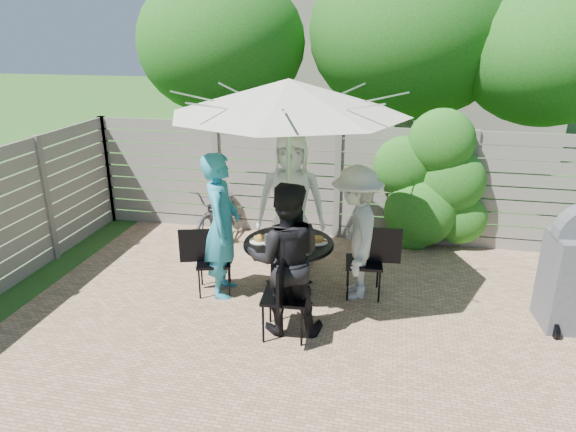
% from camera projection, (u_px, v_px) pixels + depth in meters
% --- Properties ---
extents(backyard_envelope, '(60.00, 60.00, 5.00)m').
position_uv_depth(backyard_envelope, '(373.00, 52.00, 14.22)').
color(backyard_envelope, '#28541A').
rests_on(backyard_envelope, ground).
extents(patio_table, '(1.28, 1.28, 0.73)m').
position_uv_depth(patio_table, '(289.00, 258.00, 6.47)').
color(patio_table, black).
rests_on(patio_table, ground).
extents(umbrella, '(3.21, 3.21, 2.71)m').
position_uv_depth(umbrella, '(289.00, 96.00, 5.78)').
color(umbrella, silver).
rests_on(umbrella, ground).
extents(chair_back, '(0.49, 0.68, 0.91)m').
position_uv_depth(chair_back, '(291.00, 245.00, 7.46)').
color(chair_back, black).
rests_on(chair_back, ground).
extents(person_back, '(1.04, 0.76, 1.94)m').
position_uv_depth(person_back, '(291.00, 202.00, 7.09)').
color(person_back, white).
rests_on(person_back, ground).
extents(chair_left, '(0.68, 0.53, 0.89)m').
position_uv_depth(chair_left, '(214.00, 274.00, 6.59)').
color(chair_left, black).
rests_on(chair_left, ground).
extents(person_left, '(0.55, 0.74, 1.86)m').
position_uv_depth(person_left, '(222.00, 226.00, 6.36)').
color(person_left, teal).
rests_on(person_left, ground).
extents(chair_front, '(0.51, 0.74, 1.00)m').
position_uv_depth(chair_front, '(285.00, 312.00, 5.63)').
color(chair_front, black).
rests_on(chair_front, ground).
extents(person_front, '(0.95, 0.79, 1.75)m').
position_uv_depth(person_front, '(286.00, 259.00, 5.57)').
color(person_front, black).
rests_on(person_front, ground).
extents(chair_right, '(0.69, 0.49, 0.94)m').
position_uv_depth(chair_right, '(364.00, 275.00, 6.51)').
color(chair_right, black).
rests_on(chair_right, ground).
extents(person_right, '(0.81, 1.19, 1.71)m').
position_uv_depth(person_right, '(356.00, 233.00, 6.32)').
color(person_right, beige).
rests_on(person_right, ground).
extents(plate_back, '(0.26, 0.26, 0.06)m').
position_uv_depth(plate_back, '(290.00, 229.00, 6.72)').
color(plate_back, white).
rests_on(plate_back, patio_table).
extents(plate_left, '(0.26, 0.26, 0.06)m').
position_uv_depth(plate_left, '(260.00, 239.00, 6.40)').
color(plate_left, white).
rests_on(plate_left, patio_table).
extents(plate_front, '(0.26, 0.26, 0.06)m').
position_uv_depth(plate_front, '(287.00, 252.00, 6.05)').
color(plate_front, white).
rests_on(plate_front, patio_table).
extents(plate_right, '(0.26, 0.26, 0.06)m').
position_uv_depth(plate_right, '(317.00, 240.00, 6.37)').
color(plate_right, white).
rests_on(plate_right, patio_table).
extents(plate_extra, '(0.24, 0.24, 0.06)m').
position_uv_depth(plate_extra, '(303.00, 250.00, 6.10)').
color(plate_extra, white).
rests_on(plate_extra, patio_table).
extents(glass_back, '(0.07, 0.07, 0.14)m').
position_uv_depth(glass_back, '(281.00, 229.00, 6.62)').
color(glass_back, silver).
rests_on(glass_back, patio_table).
extents(glass_left, '(0.07, 0.07, 0.14)m').
position_uv_depth(glass_left, '(267.00, 239.00, 6.28)').
color(glass_left, silver).
rests_on(glass_left, patio_table).
extents(glass_front, '(0.07, 0.07, 0.14)m').
position_uv_depth(glass_front, '(297.00, 245.00, 6.12)').
color(glass_front, silver).
rests_on(glass_front, patio_table).
extents(glass_right, '(0.07, 0.07, 0.14)m').
position_uv_depth(glass_right, '(309.00, 234.00, 6.46)').
color(glass_right, silver).
rests_on(glass_right, patio_table).
extents(syrup_jug, '(0.09, 0.09, 0.16)m').
position_uv_depth(syrup_jug, '(284.00, 234.00, 6.42)').
color(syrup_jug, '#59280C').
rests_on(syrup_jug, patio_table).
extents(coffee_cup, '(0.08, 0.08, 0.12)m').
position_uv_depth(coffee_cup, '(297.00, 231.00, 6.58)').
color(coffee_cup, '#C6B293').
rests_on(coffee_cup, patio_table).
extents(bicycle, '(0.82, 1.79, 0.91)m').
position_uv_depth(bicycle, '(222.00, 212.00, 8.25)').
color(bicycle, '#333338').
rests_on(bicycle, ground).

